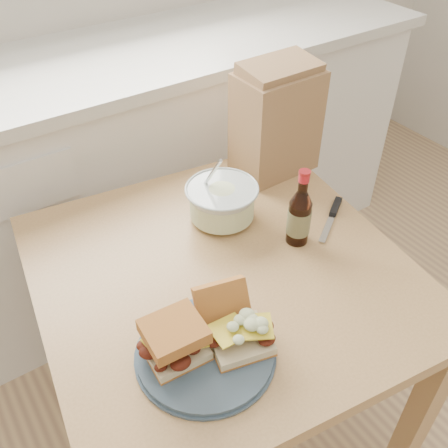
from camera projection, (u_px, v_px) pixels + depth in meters
cabinet_run at (116, 176)px, 1.92m from camera, size 2.50×0.64×0.94m
dining_table at (223, 298)px, 1.26m from camera, size 0.96×0.96×0.72m
plate at (205, 353)px, 1.00m from camera, size 0.28×0.28×0.02m
sandwich_left at (175, 340)px, 0.96m from camera, size 0.12×0.11×0.08m
sandwich_right at (234, 325)px, 1.00m from camera, size 0.14×0.19×0.10m
coleslaw_bowl at (222, 203)px, 1.31m from camera, size 0.19×0.19×0.19m
beer_bottle at (299, 216)px, 1.22m from camera, size 0.06×0.06×0.21m
knife at (334, 212)px, 1.35m from camera, size 0.17×0.12×0.01m
paper_bag at (276, 123)px, 1.43m from camera, size 0.23×0.16×0.30m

